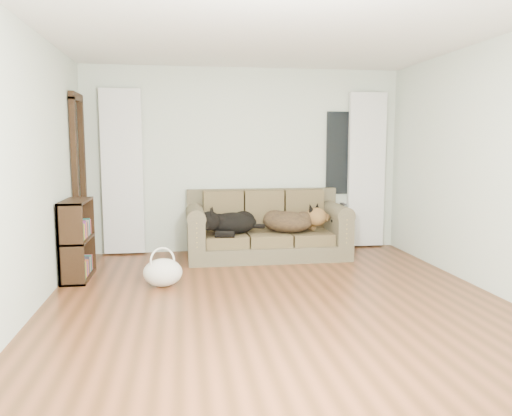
{
  "coord_description": "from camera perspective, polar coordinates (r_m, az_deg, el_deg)",
  "views": [
    {
      "loc": [
        -0.9,
        -4.61,
        1.53
      ],
      "look_at": [
        0.03,
        1.6,
        0.72
      ],
      "focal_mm": 35.0,
      "sensor_mm": 36.0,
      "label": 1
    }
  ],
  "objects": [
    {
      "name": "wall_right",
      "position": [
        5.59,
        25.86,
        4.22
      ],
      "size": [
        0.04,
        5.0,
        2.6
      ],
      "primitive_type": "cube",
      "color": "beige",
      "rests_on": "ground"
    },
    {
      "name": "window_pane",
      "position": [
        7.47,
        9.89,
        6.19
      ],
      "size": [
        0.5,
        0.03,
        1.2
      ],
      "primitive_type": "cube",
      "color": "black",
      "rests_on": "wall_back"
    },
    {
      "name": "bookshelf",
      "position": [
        6.04,
        -19.77,
        -2.96
      ],
      "size": [
        0.28,
        0.73,
        0.91
      ],
      "primitive_type": "cube",
      "rotation": [
        0.0,
        0.0,
        0.01
      ],
      "color": "black",
      "rests_on": "floor"
    },
    {
      "name": "dog_shepherd",
      "position": [
        6.75,
        3.98,
        -1.59
      ],
      "size": [
        0.88,
        0.82,
        0.32
      ],
      "primitive_type": "ellipsoid",
      "rotation": [
        0.0,
        0.0,
        2.56
      ],
      "color": "black",
      "rests_on": "sofa"
    },
    {
      "name": "curtain_right",
      "position": [
        7.55,
        12.5,
        4.24
      ],
      "size": [
        0.55,
        0.08,
        2.25
      ],
      "primitive_type": "cube",
      "color": "white",
      "rests_on": "ground"
    },
    {
      "name": "curtain_left",
      "position": [
        7.09,
        -15.02,
        3.98
      ],
      "size": [
        0.55,
        0.08,
        2.25
      ],
      "primitive_type": "cube",
      "color": "white",
      "rests_on": "ground"
    },
    {
      "name": "tote_bag",
      "position": [
        5.52,
        -10.61,
        -7.2
      ],
      "size": [
        0.45,
        0.37,
        0.31
      ],
      "primitive_type": "ellipsoid",
      "rotation": [
        0.0,
        0.0,
        0.11
      ],
      "color": "silver",
      "rests_on": "floor"
    },
    {
      "name": "door_casing",
      "position": [
        6.81,
        -19.53,
        2.84
      ],
      "size": [
        0.07,
        0.6,
        2.1
      ],
      "primitive_type": "cube",
      "color": "black",
      "rests_on": "ground"
    },
    {
      "name": "tv_remote",
      "position": [
        6.81,
        9.93,
        0.45
      ],
      "size": [
        0.07,
        0.2,
        0.02
      ],
      "primitive_type": "cube",
      "rotation": [
        0.0,
        0.0,
        -0.08
      ],
      "color": "black",
      "rests_on": "sofa"
    },
    {
      "name": "ceiling",
      "position": [
        4.82,
        2.64,
        20.12
      ],
      "size": [
        5.0,
        5.0,
        0.0
      ],
      "primitive_type": "plane",
      "color": "white",
      "rests_on": "ground"
    },
    {
      "name": "wall_back",
      "position": [
        7.17,
        -1.31,
        5.46
      ],
      "size": [
        4.5,
        0.04,
        2.6
      ],
      "primitive_type": "cube",
      "color": "beige",
      "rests_on": "ground"
    },
    {
      "name": "floor",
      "position": [
        4.94,
        2.46,
        -10.73
      ],
      "size": [
        5.0,
        5.0,
        0.0
      ],
      "primitive_type": "plane",
      "color": "#4C2C16",
      "rests_on": "ground"
    },
    {
      "name": "dog_black_lab",
      "position": [
        6.61,
        -3.04,
        -1.86
      ],
      "size": [
        0.78,
        0.62,
        0.29
      ],
      "primitive_type": "ellipsoid",
      "rotation": [
        0.0,
        0.0,
        0.22
      ],
      "color": "black",
      "rests_on": "sofa"
    },
    {
      "name": "wall_left",
      "position": [
        4.81,
        -24.84,
        3.9
      ],
      "size": [
        0.04,
        5.0,
        2.6
      ],
      "primitive_type": "cube",
      "color": "beige",
      "rests_on": "ground"
    },
    {
      "name": "sofa",
      "position": [
        6.77,
        1.28,
        -1.88
      ],
      "size": [
        2.14,
        0.93,
        0.88
      ],
      "primitive_type": "cube",
      "color": "#3F372B",
      "rests_on": "floor"
    }
  ]
}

